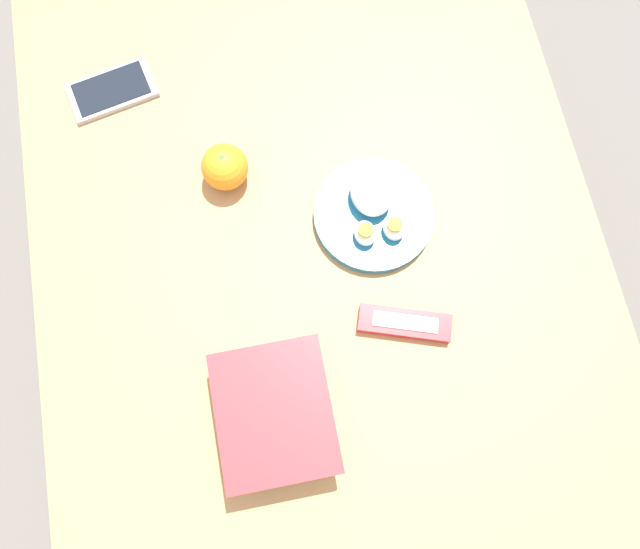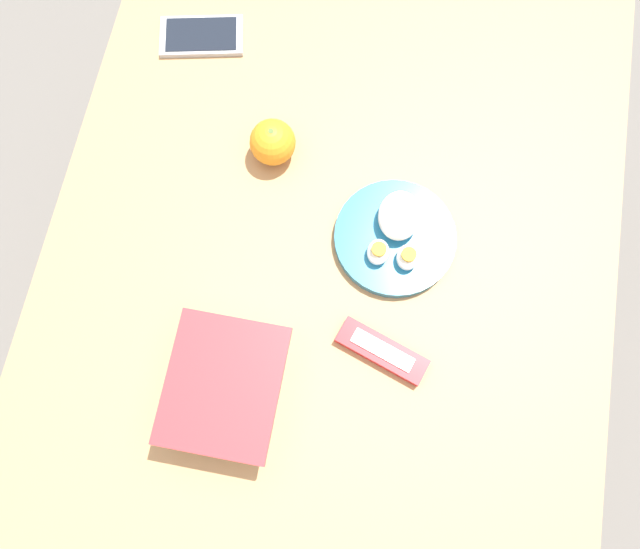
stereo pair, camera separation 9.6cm
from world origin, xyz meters
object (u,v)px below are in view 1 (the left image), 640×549
Objects in this scene: food_container at (276,415)px; rice_plate at (374,211)px; orange_fruit at (225,167)px; cell_phone at (112,90)px; candy_bar at (405,323)px.

rice_plate is (0.29, -0.21, -0.01)m from food_container.
orange_fruit is 0.26m from cell_phone.
cell_phone is at bearing 41.29° from orange_fruit.
orange_fruit is 0.47× the size of cell_phone.
candy_bar is at bearing -140.84° from cell_phone.
orange_fruit is 0.25m from rice_plate.
rice_plate is at bearing -36.10° from food_container.
rice_plate is 1.22× the size of cell_phone.
food_container reaches higher than rice_plate.
candy_bar is 0.64m from cell_phone.
cell_phone is (0.20, 0.17, -0.03)m from orange_fruit.
orange_fruit reaches higher than cell_phone.
cell_phone is (0.31, 0.39, -0.01)m from rice_plate.
orange_fruit is at bearing -138.71° from cell_phone.
food_container is 1.23× the size of cell_phone.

